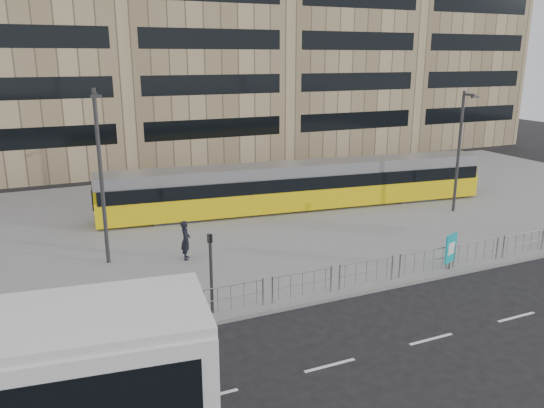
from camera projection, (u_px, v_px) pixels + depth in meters
name	position (u px, v px, depth m)	size (l,w,h in m)	color
ground	(324.00, 302.00, 21.00)	(120.00, 120.00, 0.00)	black
plaza	(225.00, 219.00, 31.56)	(64.00, 24.00, 0.15)	gray
kerb	(323.00, 300.00, 21.03)	(64.00, 0.25, 0.17)	gray
building_row	(159.00, 17.00, 48.37)	(70.40, 18.40, 31.20)	maroon
pedestrian_barrier	(361.00, 267.00, 21.96)	(32.07, 0.07, 1.10)	gray
road_markings	(407.00, 345.00, 17.86)	(62.00, 0.12, 0.01)	white
tram	(300.00, 186.00, 33.22)	(24.78, 5.04, 2.91)	yellow
ad_panel	(451.00, 249.00, 23.65)	(0.86, 0.37, 1.67)	#2D2D30
pedestrian	(186.00, 240.00, 24.88)	(0.69, 0.45, 1.89)	black
traffic_light_west	(211.00, 263.00, 19.32)	(0.21, 0.23, 3.10)	#2D2D30
lamp_post_west	(101.00, 171.00, 23.49)	(0.45, 1.04, 7.96)	#2D2D30
lamp_post_east	(460.00, 147.00, 31.86)	(0.45, 1.04, 7.33)	#2D2D30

